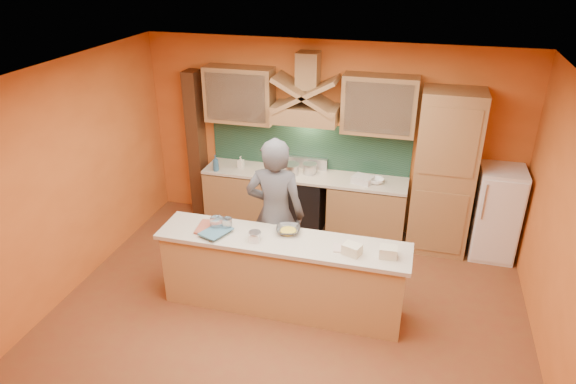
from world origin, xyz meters
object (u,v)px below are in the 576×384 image
(fridge, at_px, (496,213))
(mixing_bowl, at_px, (288,230))
(kitchen_scale, at_px, (255,237))
(person, at_px, (275,215))
(stove, at_px, (304,203))

(fridge, xyz_separation_m, mixing_bowl, (-2.47, -1.74, 0.33))
(fridge, relative_size, kitchen_scale, 11.58)
(person, bearing_deg, kitchen_scale, 78.94)
(fridge, bearing_deg, person, -152.06)
(stove, distance_m, mixing_bowl, 1.83)
(person, bearing_deg, fridge, -155.84)
(person, distance_m, kitchen_scale, 0.58)
(kitchen_scale, bearing_deg, fridge, 29.54)
(kitchen_scale, bearing_deg, person, 76.46)
(stove, bearing_deg, mixing_bowl, -82.50)
(kitchen_scale, xyz_separation_m, mixing_bowl, (0.31, 0.27, -0.01))
(person, bearing_deg, mixing_bowl, 125.26)
(kitchen_scale, bearing_deg, mixing_bowl, 34.77)
(kitchen_scale, height_order, mixing_bowl, kitchen_scale)
(stove, xyz_separation_m, kitchen_scale, (-0.09, -2.01, 0.54))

